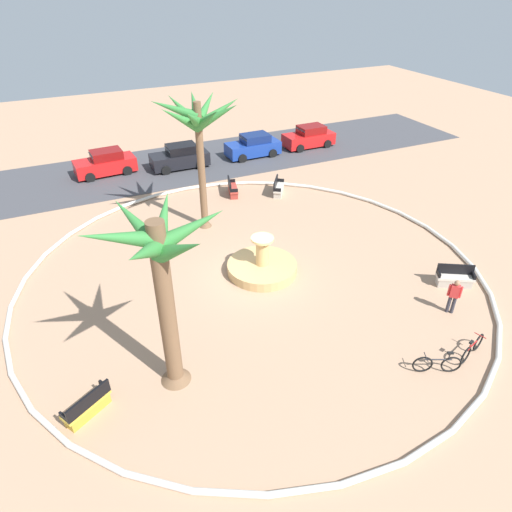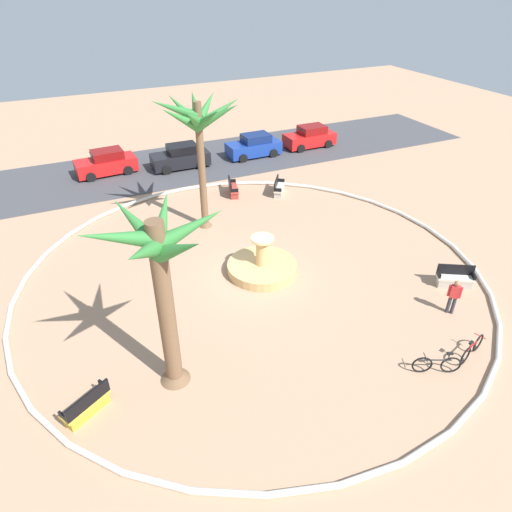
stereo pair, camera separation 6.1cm
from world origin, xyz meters
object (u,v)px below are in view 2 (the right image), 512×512
(bicycle_by_lamppost, at_px, (472,349))
(parked_car_second, at_px, (181,157))
(palm_tree_by_curb, at_px, (160,272))
(parked_car_third, at_px, (254,146))
(palm_tree_near_fountain, at_px, (198,124))
(bench_north, at_px, (233,189))
(person_cyclist_helmet, at_px, (454,295))
(fountain, at_px, (262,267))
(bench_east, at_px, (455,279))
(parked_car_leftmost, at_px, (106,163))
(bicycle_red_frame, at_px, (437,364))
(bench_west, at_px, (87,406))
(parked_car_rightmost, at_px, (310,137))
(bench_southeast, at_px, (279,189))

(bicycle_by_lamppost, xyz_separation_m, parked_car_second, (-4.24, 22.29, 0.40))
(palm_tree_by_curb, xyz_separation_m, parked_car_third, (11.53, 18.75, -3.75))
(palm_tree_near_fountain, distance_m, bench_north, 6.79)
(palm_tree_by_curb, bearing_deg, person_cyclist_helmet, -6.36)
(fountain, xyz_separation_m, bicycle_by_lamppost, (4.58, -8.13, 0.10))
(bench_east, distance_m, bicycle_by_lamppost, 4.49)
(bench_east, xyz_separation_m, parked_car_leftmost, (-11.93, 19.74, 0.43))
(bench_north, height_order, bicycle_red_frame, bench_north)
(bench_west, relative_size, parked_car_rightmost, 0.41)
(palm_tree_near_fountain, distance_m, palm_tree_by_curb, 11.06)
(fountain, xyz_separation_m, person_cyclist_helmet, (5.76, -5.91, 0.60))
(palm_tree_near_fountain, relative_size, person_cyclist_helmet, 4.37)
(bench_east, height_order, parked_car_leftmost, parked_car_leftmost)
(bench_southeast, distance_m, person_cyclist_helmet, 13.30)
(palm_tree_near_fountain, height_order, bench_west, palm_tree_near_fountain)
(bench_north, xyz_separation_m, parked_car_rightmost, (8.87, 5.73, 0.43))
(person_cyclist_helmet, distance_m, parked_car_leftmost, 23.49)
(bench_southeast, bearing_deg, parked_car_third, 78.62)
(bench_north, height_order, person_cyclist_helmet, person_cyclist_helmet)
(person_cyclist_helmet, bearing_deg, palm_tree_by_curb, 173.64)
(palm_tree_by_curb, bearing_deg, bench_west, -175.15)
(palm_tree_near_fountain, xyz_separation_m, bicycle_by_lamppost, (5.52, -13.48, -5.25))
(bench_east, relative_size, bench_southeast, 1.02)
(person_cyclist_helmet, bearing_deg, bicycle_red_frame, -141.94)
(palm_tree_near_fountain, height_order, bench_southeast, palm_tree_near_fountain)
(bench_southeast, bearing_deg, parked_car_second, 122.09)
(person_cyclist_helmet, bearing_deg, parked_car_leftmost, 116.20)
(fountain, distance_m, bicycle_by_lamppost, 9.33)
(bench_west, relative_size, parked_car_leftmost, 0.40)
(palm_tree_by_curb, height_order, parked_car_leftmost, palm_tree_by_curb)
(fountain, distance_m, parked_car_second, 14.17)
(bench_east, xyz_separation_m, bicycle_by_lamppost, (-2.74, -3.55, 0.04))
(palm_tree_by_curb, relative_size, bench_north, 3.86)
(bicycle_by_lamppost, height_order, parked_car_rightmost, parked_car_rightmost)
(bench_east, bearing_deg, fountain, 148.01)
(palm_tree_by_curb, height_order, bicycle_red_frame, palm_tree_by_curb)
(fountain, relative_size, person_cyclist_helmet, 2.05)
(parked_car_leftmost, relative_size, parked_car_rightmost, 1.02)
(bench_east, height_order, parked_car_rightmost, parked_car_rightmost)
(bench_southeast, bearing_deg, bench_north, 157.14)
(bench_west, relative_size, person_cyclist_helmet, 1.02)
(palm_tree_by_curb, height_order, parked_car_second, palm_tree_by_curb)
(bench_west, relative_size, bench_southeast, 1.02)
(bicycle_by_lamppost, distance_m, parked_car_leftmost, 25.04)
(person_cyclist_helmet, bearing_deg, bench_west, 175.93)
(bicycle_red_frame, distance_m, person_cyclist_helmet, 3.71)
(bench_southeast, bearing_deg, bicycle_red_frame, -96.46)
(bench_west, distance_m, parked_car_second, 21.00)
(fountain, height_order, bench_west, fountain)
(bench_southeast, relative_size, parked_car_third, 0.40)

